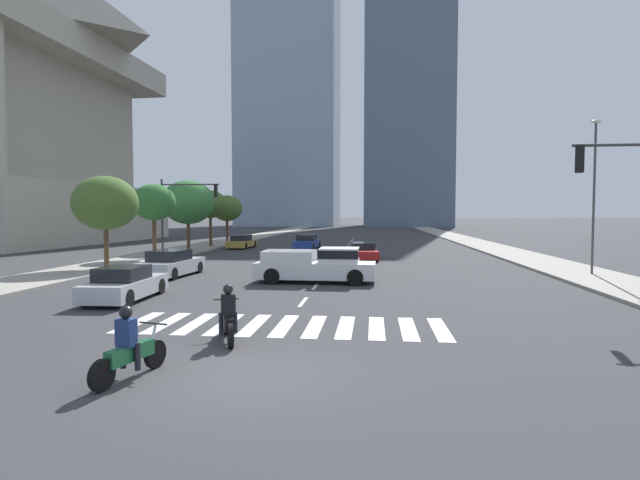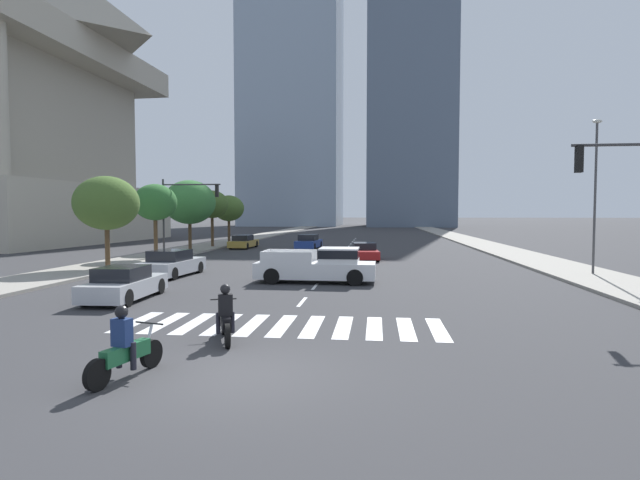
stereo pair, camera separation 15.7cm
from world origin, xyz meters
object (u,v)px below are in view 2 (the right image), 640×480
at_px(sedan_blue_1, 309,242).
at_px(street_tree_fourth, 212,205).
at_px(sedan_red_0, 364,252).
at_px(sedan_gold_3, 243,242).
at_px(street_tree_fifth, 229,208).
at_px(motorcycle_lead, 125,350).
at_px(sedan_silver_4, 124,284).
at_px(pickup_truck, 321,266).
at_px(street_tree_third, 190,202).
at_px(street_lamp_east, 595,185).
at_px(traffic_signal_far, 185,204).
at_px(motorcycle_trailing, 225,318).
at_px(street_tree_nearest, 106,203).
at_px(street_tree_second, 155,203).
at_px(sedan_silver_2, 172,264).

height_order(sedan_blue_1, street_tree_fourth, street_tree_fourth).
xyz_separation_m(sedan_red_0, sedan_gold_3, (-11.72, 10.52, 0.02)).
bearing_deg(street_tree_fifth, motorcycle_lead, -76.01).
xyz_separation_m(sedan_silver_4, street_tree_fifth, (-6.12, 34.25, 3.24)).
xyz_separation_m(sedan_blue_1, sedan_gold_3, (-6.31, 0.34, -0.04)).
bearing_deg(street_tree_fourth, pickup_truck, -60.49).
bearing_deg(motorcycle_lead, street_tree_fifth, 28.19).
bearing_deg(street_tree_third, pickup_truck, -52.84).
xyz_separation_m(street_lamp_east, street_tree_fourth, (-26.96, 19.23, -0.60)).
height_order(sedan_blue_1, sedan_silver_4, sedan_blue_1).
bearing_deg(street_tree_fourth, traffic_signal_far, -80.53).
height_order(pickup_truck, sedan_gold_3, pickup_truck).
distance_m(pickup_truck, sedan_gold_3, 24.97).
xyz_separation_m(sedan_gold_3, sedan_silver_4, (3.01, -28.54, 0.02)).
bearing_deg(street_tree_fourth, motorcycle_lead, -74.05).
xyz_separation_m(motorcycle_trailing, street_lamp_east, (15.16, 15.08, 4.17)).
xyz_separation_m(sedan_silver_4, street_tree_nearest, (-6.12, 9.74, 3.30)).
bearing_deg(street_tree_nearest, pickup_truck, -17.37).
distance_m(street_tree_nearest, street_tree_second, 6.51).
height_order(motorcycle_lead, motorcycle_trailing, same).
xyz_separation_m(street_tree_second, street_tree_fifth, (0.00, 18.00, -0.24)).
bearing_deg(sedan_gold_3, street_tree_nearest, 172.06).
height_order(street_tree_nearest, street_tree_third, street_tree_third).
relative_size(sedan_silver_2, street_tree_fourth, 0.87).
bearing_deg(street_tree_second, street_tree_fourth, 90.00).
bearing_deg(motorcycle_lead, sedan_silver_2, 34.02).
height_order(sedan_red_0, sedan_silver_2, sedan_silver_2).
bearing_deg(sedan_blue_1, street_tree_third, 123.41).
xyz_separation_m(pickup_truck, street_tree_second, (-13.07, 10.60, 3.26)).
bearing_deg(pickup_truck, sedan_blue_1, 100.11).
height_order(sedan_silver_4, street_tree_second, street_tree_second).
distance_m(sedan_silver_4, traffic_signal_far, 17.55).
relative_size(street_lamp_east, street_tree_fourth, 1.49).
height_order(sedan_red_0, traffic_signal_far, traffic_signal_far).
xyz_separation_m(motorcycle_lead, sedan_silver_2, (-5.74, 15.92, 0.05)).
bearing_deg(street_tree_fifth, street_tree_second, -90.00).
bearing_deg(pickup_truck, street_tree_second, 141.88).
height_order(sedan_silver_4, street_tree_fifth, street_tree_fifth).
relative_size(street_lamp_east, street_tree_fifth, 1.57).
bearing_deg(motorcycle_trailing, street_tree_fourth, -1.82).
xyz_separation_m(sedan_red_0, street_tree_fifth, (-14.83, 16.23, 3.28)).
xyz_separation_m(motorcycle_trailing, sedan_silver_2, (-6.83, 12.79, 0.05)).
xyz_separation_m(pickup_truck, sedan_silver_2, (-8.11, 1.57, -0.18)).
height_order(street_lamp_east, street_tree_third, street_lamp_east).
distance_m(traffic_signal_far, street_tree_second, 2.06).
relative_size(motorcycle_lead, street_tree_nearest, 0.39).
distance_m(motorcycle_trailing, street_lamp_east, 21.79).
bearing_deg(street_lamp_east, sedan_silver_2, -174.05).
distance_m(sedan_red_0, sedan_silver_4, 20.02).
relative_size(sedan_silver_4, street_tree_nearest, 0.82).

